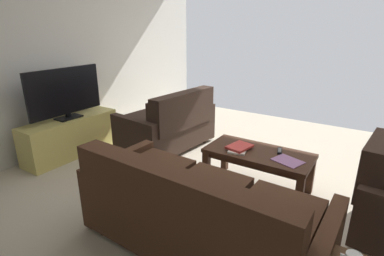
% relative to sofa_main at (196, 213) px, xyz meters
% --- Properties ---
extents(ground_plane, '(5.40, 5.81, 0.01)m').
position_rel_sofa_main_xyz_m(ground_plane, '(0.11, -1.03, -0.36)').
color(ground_plane, beige).
extents(wall_right, '(0.12, 5.81, 2.82)m').
position_rel_sofa_main_xyz_m(wall_right, '(2.80, -1.03, 1.05)').
color(wall_right, silver).
rests_on(wall_right, ground).
extents(sofa_main, '(1.92, 0.91, 0.83)m').
position_rel_sofa_main_xyz_m(sofa_main, '(0.00, 0.00, 0.00)').
color(sofa_main, black).
rests_on(sofa_main, ground).
extents(loveseat_near, '(0.93, 1.39, 0.86)m').
position_rel_sofa_main_xyz_m(loveseat_near, '(1.43, -1.56, 0.01)').
color(loveseat_near, black).
rests_on(loveseat_near, ground).
extents(coffee_table, '(1.10, 0.54, 0.44)m').
position_rel_sofa_main_xyz_m(coffee_table, '(-0.04, -1.17, 0.01)').
color(coffee_table, '#3D2316').
rests_on(coffee_table, ground).
extents(tv_stand, '(0.39, 1.30, 0.52)m').
position_rel_sofa_main_xyz_m(tv_stand, '(2.43, -0.66, -0.10)').
color(tv_stand, '#D8C666').
rests_on(tv_stand, ground).
extents(flat_tv, '(0.20, 1.04, 0.66)m').
position_rel_sofa_main_xyz_m(flat_tv, '(2.43, -0.66, 0.51)').
color(flat_tv, black).
rests_on(flat_tv, tv_stand).
extents(book_stack, '(0.25, 0.33, 0.04)m').
position_rel_sofa_main_xyz_m(book_stack, '(0.16, -1.11, 0.10)').
color(book_stack, silver).
rests_on(book_stack, coffee_table).
extents(tv_remote, '(0.09, 0.17, 0.02)m').
position_rel_sofa_main_xyz_m(tv_remote, '(-0.22, -1.29, 0.09)').
color(tv_remote, black).
rests_on(tv_remote, coffee_table).
extents(loose_magazine, '(0.32, 0.29, 0.01)m').
position_rel_sofa_main_xyz_m(loose_magazine, '(-0.36, -1.10, 0.09)').
color(loose_magazine, '#996699').
rests_on(loose_magazine, coffee_table).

